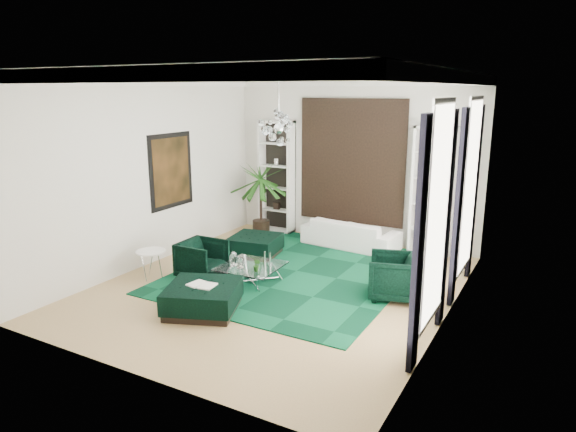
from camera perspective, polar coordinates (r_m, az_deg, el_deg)
The scene contains 30 objects.
floor at distance 9.58m, azimuth -1.07°, elevation -7.86°, with size 6.00×7.00×0.02m, color tan.
ceiling at distance 8.90m, azimuth -1.18°, elevation 15.63°, with size 6.00×7.00×0.02m, color white.
wall_back at distance 12.18m, azimuth 7.20°, elevation 6.04°, with size 6.00×0.02×3.80m, color silver.
wall_front at distance 6.33m, azimuth -17.21°, elevation -1.74°, with size 6.00×0.02×3.80m, color silver.
wall_left at distance 10.85m, azimuth -15.08°, elevation 4.72°, with size 0.02×7.00×3.80m, color silver.
wall_right at distance 8.01m, azimuth 17.89°, elevation 1.40°, with size 0.02×7.00×3.80m, color silver.
crown_molding at distance 8.90m, azimuth -1.18°, elevation 14.92°, with size 6.00×7.00×0.18m, color white, non-canonical shape.
ceiling_medallion at distance 9.16m, azimuth -0.21°, elevation 15.33°, with size 0.90×0.90×0.05m, color white.
tapestry at distance 12.13m, azimuth 7.11°, elevation 6.01°, with size 2.50×0.06×2.80m, color black.
shelving_left at distance 12.92m, azimuth -1.28°, elevation 4.35°, with size 0.90×0.38×2.80m, color white, non-canonical shape.
shelving_right at distance 11.49m, azimuth 15.81°, elevation 2.63°, with size 0.90×0.38×2.80m, color white, non-canonical shape.
painting at distance 11.26m, azimuth -12.81°, elevation 4.92°, with size 0.04×1.30×1.60m, color black.
window_near at distance 7.15m, azimuth 16.30°, elevation 0.08°, with size 0.03×1.10×2.90m, color white.
curtain_near_a at distance 6.49m, azimuth 14.30°, elevation -3.47°, with size 0.07×0.30×3.25m, color black.
curtain_near_b at distance 7.96m, azimuth 17.20°, elevation -0.47°, with size 0.07×0.30×3.25m, color black.
window_far at distance 9.46m, azimuth 19.57°, elevation 3.11°, with size 0.03×1.10×2.90m, color white.
curtain_far_a at distance 8.76m, azimuth 18.35°, elevation 0.72°, with size 0.07×0.30×3.25m, color black.
curtain_far_b at distance 10.27m, azimuth 20.01°, elevation 2.44°, with size 0.07×0.30×3.25m, color black.
rug at distance 10.29m, azimuth 0.95°, elevation -6.16°, with size 4.20×5.00×0.02m, color black.
sofa at distance 11.88m, azimuth 6.97°, elevation -1.93°, with size 2.20×0.86×0.64m, color white.
armchair_left at distance 10.02m, azimuth -9.53°, elevation -4.76°, with size 0.78×0.80×0.73m, color black.
armchair_right at distance 9.11m, azimuth 11.67°, elevation -6.62°, with size 0.84×0.86×0.78m, color black.
coffee_table at distance 9.64m, azimuth -4.10°, elevation -6.53°, with size 1.06×1.06×0.37m, color white, non-canonical shape.
ottoman_side at distance 11.23m, azimuth -3.66°, elevation -3.33°, with size 0.99×0.99×0.44m, color black.
ottoman_front at distance 8.59m, azimuth -9.44°, elevation -9.01°, with size 1.12×1.12×0.45m, color black.
book at distance 8.50m, azimuth -9.51°, elevation -7.52°, with size 0.46×0.30×0.03m, color white.
side_table at distance 10.21m, azimuth -14.92°, elevation -5.28°, with size 0.56×0.56×0.54m, color white.
palm at distance 12.57m, azimuth -3.05°, elevation 2.94°, with size 1.45×1.45×2.31m, color #1D4C15, non-canonical shape.
chandelier at distance 9.37m, azimuth -1.02°, elevation 9.67°, with size 0.76×0.76×0.69m, color white, non-canonical shape.
table_plant at distance 9.22m, azimuth -3.49°, elevation -5.46°, with size 0.13×0.11×0.24m, color #1D4C15.
Camera 1 is at (4.45, -7.70, 3.54)m, focal length 32.00 mm.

